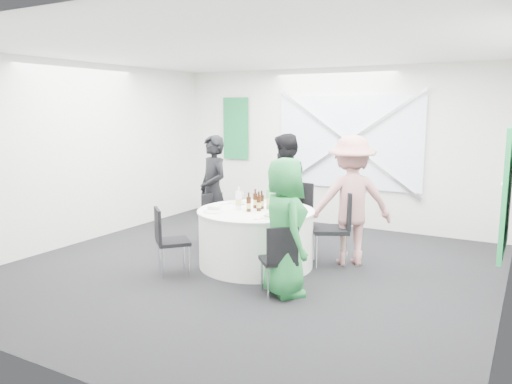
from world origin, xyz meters
The scene contains 46 objects.
floor centered at (0.00, 0.00, 0.00)m, with size 6.00×6.00×0.00m, color black.
ceiling centered at (0.00, 0.00, 2.80)m, with size 6.00×6.00×0.00m, color silver.
wall_back centered at (0.00, 3.00, 1.40)m, with size 6.00×6.00×0.00m, color silver.
wall_front centered at (0.00, -3.00, 1.40)m, with size 6.00×6.00×0.00m, color silver.
wall_left centered at (-3.00, 0.00, 1.40)m, with size 6.00×6.00×0.00m, color silver.
window_panel centered at (0.30, 2.96, 1.50)m, with size 2.60×0.03×1.60m, color silver.
window_brace_a centered at (0.30, 2.92, 1.50)m, with size 0.05×0.05×3.16m, color silver.
window_brace_b centered at (0.30, 2.92, 1.50)m, with size 0.05×0.05×3.16m, color silver.
green_banner centered at (-2.00, 2.95, 1.70)m, with size 0.55×0.04×1.20m, color #156B36.
green_sign centered at (2.94, 0.60, 1.20)m, with size 0.05×1.20×1.40m, color #1A8F44.
banquet_table centered at (0.00, 0.20, 0.38)m, with size 1.56×1.56×0.76m.
chair_back centered at (0.06, 1.37, 0.57)m, with size 0.46×0.47×0.97m.
chair_back_left centered at (-0.93, 0.63, 0.48)m, with size 0.50×0.50×0.83m.
chair_back_right centered at (0.95, 0.72, 0.60)m, with size 0.63×0.62×1.01m.
chair_front_right centered at (0.79, -0.67, 0.48)m, with size 0.53×0.53×0.82m.
chair_front_left centered at (-0.79, -0.69, 0.50)m, with size 0.55×0.55×0.86m.
person_man_back_left centered at (-1.09, 0.80, 0.85)m, with size 0.62×0.40×1.69m, color black.
person_man_back centered at (-0.18, 1.42, 0.86)m, with size 0.83×0.46×1.71m, color black.
person_woman_pink centered at (1.07, 0.88, 0.87)m, with size 1.12×0.52×1.74m, color tan.
person_woman_green centered at (0.80, -0.57, 0.78)m, with size 0.76×0.50×1.56m, color #217937.
plate_back centered at (0.02, 0.73, 0.77)m, with size 0.25×0.25×0.01m.
plate_back_left centered at (-0.45, 0.49, 0.77)m, with size 0.29×0.29×0.01m.
plate_back_right centered at (0.46, 0.48, 0.78)m, with size 0.28×0.28×0.04m.
plate_front_right centered at (0.40, -0.12, 0.78)m, with size 0.27×0.27×0.04m.
plate_front_left centered at (-0.41, -0.20, 0.77)m, with size 0.26×0.26×0.01m.
napkin centered at (-0.46, -0.10, 0.80)m, with size 0.16×0.11×0.04m, color white.
beer_bottle_a centered at (-0.07, 0.30, 0.86)m, with size 0.06×0.06×0.26m.
beer_bottle_b centered at (0.03, 0.29, 0.85)m, with size 0.06×0.06×0.25m.
beer_bottle_c centered at (0.07, 0.16, 0.86)m, with size 0.06×0.06×0.26m.
beer_bottle_d centered at (-0.03, 0.06, 0.86)m, with size 0.06×0.06×0.25m.
green_water_bottle centered at (0.13, 0.33, 0.89)m, with size 0.08×0.08×0.33m.
clear_water_bottle centered at (-0.22, 0.12, 0.88)m, with size 0.08×0.08×0.30m.
wine_glass_a centered at (0.36, 0.15, 0.88)m, with size 0.07×0.07×0.17m.
wine_glass_b centered at (0.35, 0.26, 0.88)m, with size 0.07×0.07×0.17m.
wine_glass_c centered at (0.36, 0.37, 0.88)m, with size 0.07×0.07×0.17m.
wine_glass_d centered at (-0.33, 0.41, 0.88)m, with size 0.07×0.07×0.17m.
fork_a centered at (0.20, 0.74, 0.76)m, with size 0.01×0.15×0.01m, color silver.
knife_a centered at (-0.20, 0.74, 0.76)m, with size 0.01×0.15×0.01m, color silver.
fork_b centered at (0.32, -0.28, 0.76)m, with size 0.01×0.15×0.01m, color silver.
knife_b centered at (0.55, 0.03, 0.76)m, with size 0.01×0.15×0.01m, color silver.
fork_c centered at (0.56, 0.34, 0.76)m, with size 0.01×0.15×0.01m, color silver.
knife_c centered at (0.41, 0.60, 0.76)m, with size 0.01×0.15×0.01m, color silver.
fork_d centered at (-0.36, 0.65, 0.76)m, with size 0.01×0.15×0.01m, color silver.
knife_d centered at (-0.57, 0.31, 0.76)m, with size 0.01×0.15×0.01m, color silver.
fork_e centered at (-0.51, -0.07, 0.76)m, with size 0.01×0.15×0.01m, color silver.
knife_e centered at (-0.36, -0.25, 0.76)m, with size 0.01×0.15×0.01m, color silver.
Camera 1 is at (3.17, -5.45, 2.09)m, focal length 35.00 mm.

